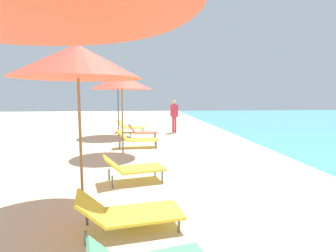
{
  "coord_description": "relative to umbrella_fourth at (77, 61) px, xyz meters",
  "views": [
    {
      "loc": [
        0.06,
        6.53,
        1.93
      ],
      "look_at": [
        0.58,
        11.66,
        1.34
      ],
      "focal_mm": 28.44,
      "sensor_mm": 36.0,
      "label": 1
    }
  ],
  "objects": [
    {
      "name": "umbrella_farthest",
      "position": [
        -0.04,
        8.19,
        0.02
      ],
      "size": [
        2.4,
        2.4,
        2.83
      ],
      "color": "#4C4C51",
      "rests_on": "ground"
    },
    {
      "name": "person_walking_mid",
      "position": [
        2.76,
        8.98,
        -1.47
      ],
      "size": [
        0.39,
        0.42,
        1.69
      ],
      "rotation": [
        0.0,
        0.0,
        3.8
      ],
      "color": "#D8334C",
      "rests_on": "ground"
    },
    {
      "name": "umbrella_fifth",
      "position": [
        0.44,
        4.15,
        -0.14
      ],
      "size": [
        1.99,
        1.99,
        2.66
      ],
      "color": "olive",
      "rests_on": "ground"
    },
    {
      "name": "lounger_fourth_inland",
      "position": [
        0.86,
        -0.99,
        -2.24
      ],
      "size": [
        1.58,
        0.9,
        0.57
      ],
      "rotation": [
        0.0,
        0.0,
        0.16
      ],
      "color": "yellow",
      "rests_on": "ground"
    },
    {
      "name": "lounger_farthest_inland",
      "position": [
        1.07,
        7.2,
        -2.18
      ],
      "size": [
        1.3,
        0.61,
        0.65
      ],
      "rotation": [
        0.0,
        0.0,
        0.03
      ],
      "color": "#D8593F",
      "rests_on": "ground"
    },
    {
      "name": "lounger_fourth_shoreside",
      "position": [
        0.87,
        1.17,
        -2.18
      ],
      "size": [
        1.45,
        0.95,
        0.61
      ],
      "rotation": [
        0.0,
        0.0,
        0.24
      ],
      "color": "yellow",
      "rests_on": "ground"
    },
    {
      "name": "lounger_farthest_shoreside",
      "position": [
        0.47,
        9.29,
        -2.19
      ],
      "size": [
        1.52,
        0.91,
        0.66
      ],
      "rotation": [
        0.0,
        0.0,
        -0.17
      ],
      "color": "yellow",
      "rests_on": "ground"
    },
    {
      "name": "lounger_fifth_shoreside",
      "position": [
        0.87,
        5.17,
        -2.17
      ],
      "size": [
        1.56,
        0.61,
        0.68
      ],
      "rotation": [
        0.0,
        0.0,
        0.03
      ],
      "color": "yellow",
      "rests_on": "ground"
    },
    {
      "name": "umbrella_fourth",
      "position": [
        0.0,
        0.0,
        0.0
      ],
      "size": [
        2.18,
        2.18,
        2.85
      ],
      "color": "olive",
      "rests_on": "ground"
    }
  ]
}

